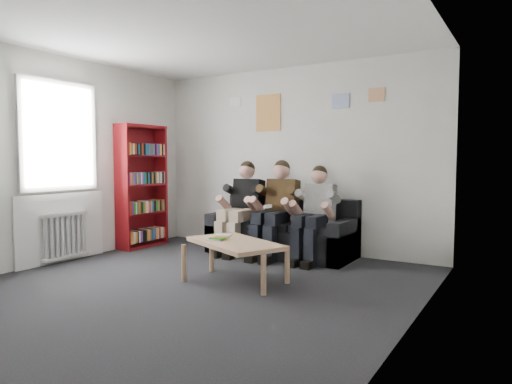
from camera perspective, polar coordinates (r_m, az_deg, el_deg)
room_shell at (r=4.68m, az=-9.39°, el=4.12°), size 5.00×5.00×5.00m
sofa at (r=6.50m, az=3.27°, el=-5.30°), size 2.05×0.84×0.79m
bookshelf at (r=7.23m, az=-14.01°, el=0.72°), size 0.28×0.84×1.87m
coffee_table at (r=5.01m, az=-2.64°, el=-6.78°), size 1.13×0.62×0.45m
game_cases at (r=5.10m, az=-4.61°, el=-5.67°), size 0.23×0.21×0.05m
person_left at (r=6.57m, az=-1.93°, el=-1.99°), size 0.42×0.90×1.32m
person_middle at (r=6.28m, az=2.45°, el=-2.23°), size 0.43×0.91×1.34m
person_right at (r=6.03m, az=7.25°, el=-2.77°), size 0.39×0.84×1.27m
radiator at (r=6.49m, az=-22.74°, el=-5.05°), size 0.10×0.64×0.60m
window at (r=6.48m, az=-23.28°, el=0.96°), size 0.05×1.30×2.36m
poster_large at (r=7.00m, az=1.53°, el=9.86°), size 0.42×0.01×0.55m
poster_blue at (r=6.52m, az=10.52°, el=11.11°), size 0.25×0.01×0.20m
poster_pink at (r=6.37m, az=14.83°, el=11.67°), size 0.22×0.01×0.18m
poster_sign at (r=7.33m, az=-2.62°, el=11.16°), size 0.20×0.01×0.14m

